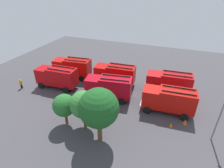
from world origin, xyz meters
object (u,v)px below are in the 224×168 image
at_px(traffic_cone_0, 185,122).
at_px(firefighter_0, 43,72).
at_px(fire_truck_2, 73,67).
at_px(tree_1, 84,105).
at_px(tree_0, 99,108).
at_px(traffic_cone_1, 171,125).
at_px(firefighter_3, 88,81).
at_px(fire_truck_1, 115,74).
at_px(firefighter_1, 99,103).
at_px(fire_truck_3, 169,99).
at_px(lamppost, 221,114).
at_px(firefighter_2, 21,84).
at_px(fire_truck_5, 57,76).
at_px(fire_truck_4, 109,86).
at_px(fire_truck_0, 169,82).
at_px(tree_2, 64,105).

bearing_deg(traffic_cone_0, firefighter_0, -9.83).
bearing_deg(traffic_cone_0, fire_truck_2, -17.38).
height_order(firefighter_0, tree_1, tree_1).
bearing_deg(tree_1, tree_0, 154.34).
height_order(fire_truck_2, traffic_cone_1, fire_truck_2).
bearing_deg(tree_1, firefighter_3, -64.83).
bearing_deg(fire_truck_1, firefighter_1, 88.61).
height_order(fire_truck_1, firefighter_3, fire_truck_1).
relative_size(fire_truck_3, firefighter_1, 4.34).
height_order(fire_truck_2, firefighter_0, fire_truck_2).
distance_m(tree_0, lamppost, 13.13).
height_order(fire_truck_3, firefighter_2, fire_truck_3).
xyz_separation_m(firefighter_0, traffic_cone_0, (-26.16, 4.53, -0.68)).
height_order(fire_truck_5, tree_0, tree_0).
relative_size(fire_truck_1, fire_truck_4, 0.98).
bearing_deg(fire_truck_0, traffic_cone_1, 95.26).
bearing_deg(fire_truck_2, firefighter_1, 134.30).
distance_m(firefighter_2, lamppost, 30.00).
bearing_deg(firefighter_1, fire_truck_2, -93.70).
xyz_separation_m(fire_truck_5, lamppost, (-24.00, 3.81, 1.67)).
distance_m(fire_truck_5, traffic_cone_0, 21.20).
bearing_deg(tree_2, tree_1, -172.05).
height_order(fire_truck_4, firefighter_2, fire_truck_4).
relative_size(firefighter_0, traffic_cone_0, 2.57).
xyz_separation_m(firefighter_0, traffic_cone_1, (-24.50, 5.73, -0.74)).
distance_m(fire_truck_2, tree_2, 13.46).
xyz_separation_m(fire_truck_2, fire_truck_3, (-18.13, 4.70, 0.00)).
distance_m(fire_truck_1, lamppost, 17.25).
height_order(firefighter_1, tree_2, tree_2).
distance_m(fire_truck_0, firefighter_0, 23.34).
xyz_separation_m(fire_truck_3, firefighter_0, (23.65, -2.77, -1.12)).
distance_m(fire_truck_2, firefighter_2, 9.37).
bearing_deg(fire_truck_2, firefighter_2, 42.10).
bearing_deg(fire_truck_1, fire_truck_5, 22.87).
bearing_deg(firefighter_2, fire_truck_1, 107.42).
xyz_separation_m(firefighter_0, lamppost, (-29.14, 6.27, 2.79)).
height_order(tree_0, lamppost, tree_0).
xyz_separation_m(firefighter_2, tree_1, (-14.97, 4.64, 2.58)).
relative_size(firefighter_1, tree_2, 0.38).
bearing_deg(tree_0, fire_truck_0, -115.84).
xyz_separation_m(fire_truck_5, tree_0, (-11.72, 8.40, 2.43)).
distance_m(fire_truck_4, firefighter_0, 14.89).
relative_size(firefighter_1, lamppost, 0.26).
bearing_deg(firefighter_2, fire_truck_0, 99.02).
height_order(tree_0, tree_2, tree_0).
relative_size(fire_truck_4, firefighter_1, 4.43).
bearing_deg(firefighter_3, fire_truck_3, 61.45).
bearing_deg(firefighter_0, firefighter_3, -16.08).
distance_m(fire_truck_1, firefighter_0, 14.26).
bearing_deg(traffic_cone_1, firefighter_1, -1.70).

